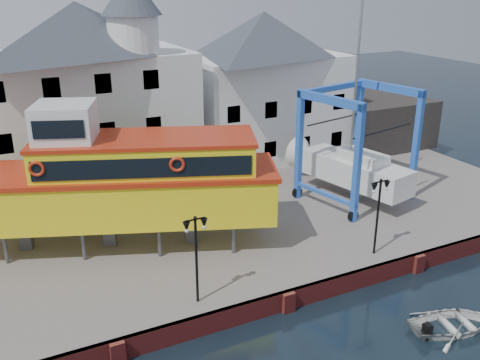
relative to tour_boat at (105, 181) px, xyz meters
name	(u,v)px	position (x,y,z in m)	size (l,w,h in m)	color
ground	(287,311)	(6.16, -8.33, -4.69)	(140.00, 140.00, 0.00)	black
hardstanding	(198,214)	(6.16, 2.67, -4.19)	(44.00, 22.00, 1.00)	#645C58
quay_wall	(286,300)	(6.16, -8.22, -4.19)	(44.00, 0.47, 1.00)	maroon
building_white_main	(86,93)	(1.29, 10.06, 2.65)	(14.00, 8.30, 14.00)	white
building_white_right	(263,85)	(15.16, 10.67, 1.91)	(12.00, 8.00, 11.20)	white
shed_dark	(375,121)	(25.16, 8.67, -1.69)	(8.00, 7.00, 4.00)	black
lamp_post_left	(196,238)	(2.16, -7.13, -0.52)	(1.12, 0.32, 4.20)	black
lamp_post_right	(379,198)	(12.16, -7.13, -0.52)	(1.12, 0.32, 4.20)	black
tour_boat	(105,181)	(0.00, 0.00, 0.00)	(18.31, 10.42, 7.83)	#59595E
travel_lift	(346,161)	(15.73, 0.28, -1.39)	(7.36, 9.42, 13.80)	blue
motorboat_b	(453,329)	(12.05, -12.79, -4.69)	(2.85, 4.00, 0.83)	silver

